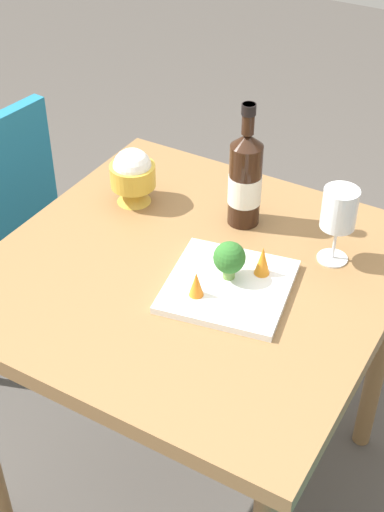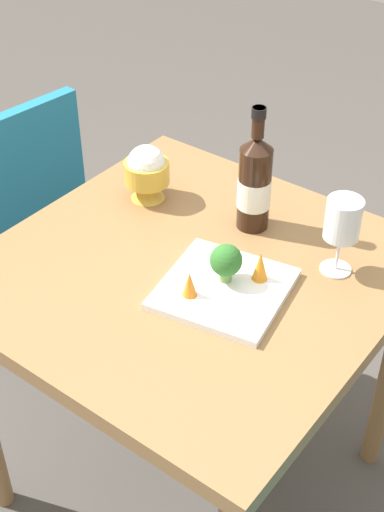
# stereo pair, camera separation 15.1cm
# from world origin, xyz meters

# --- Properties ---
(ground_plane) EXTENTS (8.00, 8.00, 0.00)m
(ground_plane) POSITION_xyz_m (0.00, 0.00, 0.00)
(ground_plane) COLOR #4C4742
(dining_table) EXTENTS (0.85, 0.85, 0.76)m
(dining_table) POSITION_xyz_m (0.00, 0.00, 0.66)
(dining_table) COLOR olive
(dining_table) RESTS_ON ground_plane
(chair_by_wall) EXTENTS (0.44, 0.44, 0.85)m
(chair_by_wall) POSITION_xyz_m (0.16, 0.80, 0.53)
(chair_by_wall) COLOR teal
(chair_by_wall) RESTS_ON ground_plane
(wine_bottle) EXTENTS (0.08, 0.08, 0.30)m
(wine_bottle) POSITION_xyz_m (0.21, -0.02, 0.87)
(wine_bottle) COLOR black
(wine_bottle) RESTS_ON dining_table
(wine_glass) EXTENTS (0.08, 0.08, 0.18)m
(wine_glass) POSITION_xyz_m (0.18, -0.25, 0.89)
(wine_glass) COLOR white
(wine_glass) RESTS_ON dining_table
(rice_bowl) EXTENTS (0.11, 0.11, 0.14)m
(rice_bowl) POSITION_xyz_m (0.15, 0.25, 0.83)
(rice_bowl) COLOR gold
(rice_bowl) RESTS_ON dining_table
(serving_plate) EXTENTS (0.29, 0.29, 0.02)m
(serving_plate) POSITION_xyz_m (-0.03, -0.10, 0.77)
(serving_plate) COLOR white
(serving_plate) RESTS_ON dining_table
(broccoli_floret) EXTENTS (0.07, 0.07, 0.09)m
(broccoli_floret) POSITION_xyz_m (-0.01, -0.09, 0.82)
(broccoli_floret) COLOR #729E4C
(broccoli_floret) RESTS_ON serving_plate
(carrot_garnish_left) EXTENTS (0.03, 0.03, 0.06)m
(carrot_garnish_left) POSITION_xyz_m (-0.09, -0.06, 0.80)
(carrot_garnish_left) COLOR orange
(carrot_garnish_left) RESTS_ON serving_plate
(carrot_garnish_right) EXTENTS (0.03, 0.03, 0.07)m
(carrot_garnish_right) POSITION_xyz_m (0.04, -0.15, 0.81)
(carrot_garnish_right) COLOR orange
(carrot_garnish_right) RESTS_ON serving_plate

